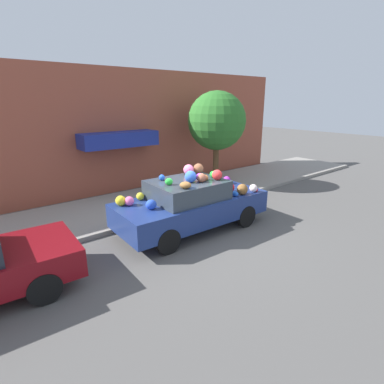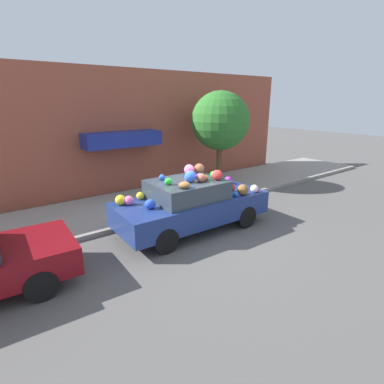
{
  "view_description": "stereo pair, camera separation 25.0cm",
  "coord_description": "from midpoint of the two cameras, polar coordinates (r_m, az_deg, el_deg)",
  "views": [
    {
      "loc": [
        -5.04,
        -6.29,
        3.59
      ],
      "look_at": [
        0.0,
        0.01,
        1.12
      ],
      "focal_mm": 28.0,
      "sensor_mm": 36.0,
      "label": 1
    },
    {
      "loc": [
        -4.84,
        -6.45,
        3.59
      ],
      "look_at": [
        0.0,
        0.01,
        1.12
      ],
      "focal_mm": 28.0,
      "sensor_mm": 36.0,
      "label": 2
    }
  ],
  "objects": [
    {
      "name": "ground_plane",
      "position": [
        8.82,
        0.85,
        -6.97
      ],
      "size": [
        60.0,
        60.0,
        0.0
      ],
      "primitive_type": "plane",
      "color": "#565451"
    },
    {
      "name": "sidewalk_curb",
      "position": [
        10.91,
        -7.85,
        -1.96
      ],
      "size": [
        24.0,
        3.2,
        0.13
      ],
      "color": "gray",
      "rests_on": "ground"
    },
    {
      "name": "building_facade",
      "position": [
        12.38,
        -13.44,
        11.03
      ],
      "size": [
        18.0,
        1.2,
        4.8
      ],
      "color": "#9E4C38",
      "rests_on": "ground"
    },
    {
      "name": "street_tree",
      "position": [
        12.69,
        5.98,
        13.28
      ],
      "size": [
        2.4,
        2.4,
        3.85
      ],
      "color": "brown",
      "rests_on": "sidewalk_curb"
    },
    {
      "name": "fire_hydrant",
      "position": [
        10.09,
        -4.2,
        -0.96
      ],
      "size": [
        0.2,
        0.2,
        0.7
      ],
      "color": "#B2B2B7",
      "rests_on": "sidewalk_curb"
    },
    {
      "name": "art_car",
      "position": [
        8.52,
        0.71,
        -2.12
      ],
      "size": [
        4.44,
        1.94,
        1.79
      ],
      "rotation": [
        0.0,
        0.0,
        -0.03
      ],
      "color": "navy",
      "rests_on": "ground"
    }
  ]
}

